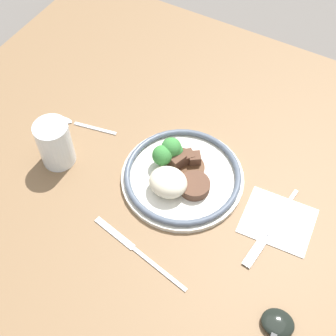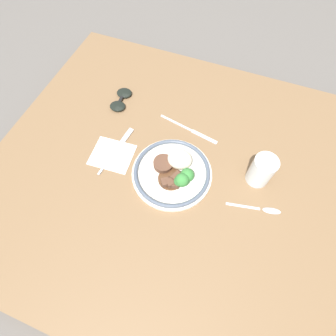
% 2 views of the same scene
% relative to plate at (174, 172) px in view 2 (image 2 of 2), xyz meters
% --- Properties ---
extents(ground_plane, '(8.00, 8.00, 0.00)m').
position_rel_plate_xyz_m(ground_plane, '(0.00, 0.01, -0.07)').
color(ground_plane, '#5B5651').
extents(dining_table, '(1.14, 1.00, 0.05)m').
position_rel_plate_xyz_m(dining_table, '(0.00, 0.01, -0.04)').
color(dining_table, brown).
rests_on(dining_table, ground).
extents(napkin, '(0.13, 0.12, 0.00)m').
position_rel_plate_xyz_m(napkin, '(-0.20, -0.01, -0.02)').
color(napkin, white).
rests_on(napkin, dining_table).
extents(plate, '(0.24, 0.24, 0.06)m').
position_rel_plate_xyz_m(plate, '(0.00, 0.00, 0.00)').
color(plate, silver).
rests_on(plate, dining_table).
extents(juice_glass, '(0.07, 0.07, 0.10)m').
position_rel_plate_xyz_m(juice_glass, '(0.23, 0.08, 0.03)').
color(juice_glass, yellow).
rests_on(juice_glass, dining_table).
extents(fork, '(0.03, 0.19, 0.00)m').
position_rel_plate_xyz_m(fork, '(-0.20, 0.03, -0.01)').
color(fork, silver).
rests_on(fork, napkin).
extents(knife, '(0.21, 0.05, 0.00)m').
position_rel_plate_xyz_m(knife, '(-0.01, 0.17, -0.02)').
color(knife, silver).
rests_on(knife, dining_table).
extents(spoon, '(0.15, 0.04, 0.01)m').
position_rel_plate_xyz_m(spoon, '(0.28, -0.01, -0.02)').
color(spoon, silver).
rests_on(spoon, dining_table).
extents(sunglasses, '(0.06, 0.11, 0.02)m').
position_rel_plate_xyz_m(sunglasses, '(-0.27, 0.21, -0.01)').
color(sunglasses, black).
rests_on(sunglasses, dining_table).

